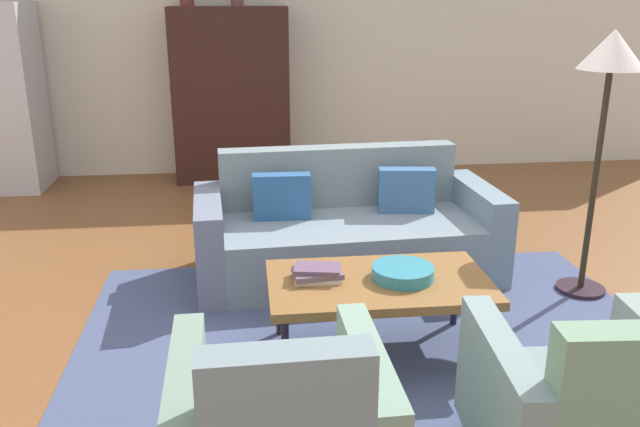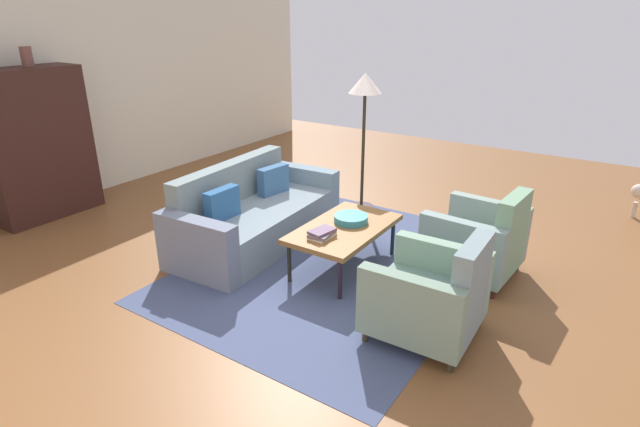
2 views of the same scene
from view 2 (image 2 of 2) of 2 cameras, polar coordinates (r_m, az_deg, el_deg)
ground_plane at (r=5.31m, az=-0.05°, el=-4.85°), size 11.18×11.18×0.00m
wall_back at (r=7.65m, az=-25.52°, el=12.43°), size 9.31×0.12×2.80m
area_rug at (r=5.12m, az=2.19°, el=-5.91°), size 3.40×2.60×0.01m
couch at (r=5.61m, az=-7.74°, el=-0.31°), size 2.15×1.02×0.86m
coffee_table at (r=4.92m, az=2.75°, el=-1.86°), size 1.20×0.70×0.45m
armchair_left at (r=4.03m, az=12.76°, el=-9.30°), size 0.82×0.82×0.88m
armchair_right at (r=5.05m, az=17.74°, el=-3.15°), size 0.86×0.86×0.88m
fruit_bowl at (r=5.00m, az=3.54°, el=-0.59°), size 0.34×0.34×0.07m
book_stack at (r=4.66m, az=0.23°, el=-2.28°), size 0.28×0.20×0.08m
cabinet at (r=7.01m, az=-29.46°, el=6.81°), size 1.20×0.51×1.80m
vase_round at (r=6.90m, az=-30.31°, el=15.11°), size 0.13×0.13×0.23m
floor_lamp at (r=6.23m, az=5.11°, el=13.10°), size 0.40×0.40×1.72m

